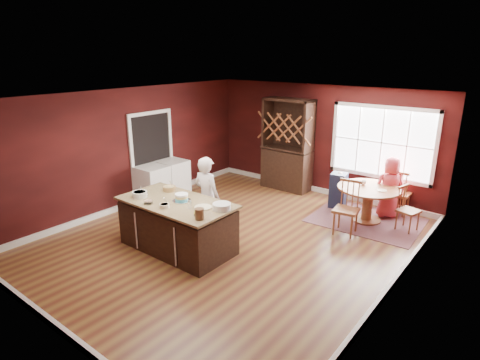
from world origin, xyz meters
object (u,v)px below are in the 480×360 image
object	(u,v)px
baker	(207,197)
hutch	(287,145)
chair_north	(400,192)
chair_east	(409,209)
high_chair	(338,190)
chair_south	(346,208)
kitchen_island	(177,226)
toddler	(343,174)
dining_table	(368,197)
washer	(153,186)
dryer	(173,179)
seated_woman	(390,187)
layer_cake	(182,197)

from	to	relation	value
baker	hutch	distance (m)	3.43
chair_north	hutch	size ratio (longest dim) A/B	0.44
baker	chair_east	distance (m)	4.01
chair_east	high_chair	world-z (taller)	chair_east
chair_south	kitchen_island	bearing A→B (deg)	-138.32
toddler	chair_south	bearing A→B (deg)	-62.02
baker	hutch	world-z (taller)	hutch
dining_table	chair_north	world-z (taller)	chair_north
hutch	washer	xyz separation A→B (m)	(-1.83, -2.94, -0.71)
toddler	dining_table	bearing A→B (deg)	-25.02
chair_north	washer	xyz separation A→B (m)	(-4.71, -2.98, -0.05)
chair_south	dryer	bearing A→B (deg)	-178.79
chair_east	seated_woman	bearing A→B (deg)	63.59
chair_south	toddler	xyz separation A→B (m)	(-0.65, 1.22, 0.27)
dining_table	chair_north	distance (m)	0.91
chair_east	chair_south	bearing A→B (deg)	148.40
kitchen_island	hutch	size ratio (longest dim) A/B	0.91
high_chair	hutch	xyz separation A→B (m)	(-1.66, 0.43, 0.74)
dryer	dining_table	bearing A→B (deg)	19.50
dining_table	baker	bearing A→B (deg)	-129.58
layer_cake	seated_woman	size ratio (longest dim) A/B	0.24
kitchen_island	washer	world-z (taller)	washer
seated_woman	layer_cake	bearing A→B (deg)	22.96
layer_cake	chair_east	world-z (taller)	layer_cake
dining_table	baker	xyz separation A→B (m)	(-2.17, -2.62, 0.26)
hutch	dryer	world-z (taller)	hutch
chair_east	hutch	bearing A→B (deg)	91.39
kitchen_island	chair_south	world-z (taller)	chair_south
seated_woman	dryer	world-z (taller)	seated_woman
washer	dining_table	bearing A→B (deg)	26.68
seated_woman	toddler	size ratio (longest dim) A/B	5.16
dining_table	high_chair	xyz separation A→B (m)	(-0.83, 0.34, -0.11)
baker	dryer	xyz separation A→B (m)	(-2.15, 1.09, -0.33)
chair_east	toddler	world-z (taller)	toddler
layer_cake	chair_north	size ratio (longest dim) A/B	0.32
chair_east	seated_woman	world-z (taller)	seated_woman
high_chair	dryer	distance (m)	3.96
layer_cake	dryer	size ratio (longest dim) A/B	0.35
dining_table	chair_north	size ratio (longest dim) A/B	1.25
toddler	washer	size ratio (longest dim) A/B	0.28
chair_east	chair_south	world-z (taller)	chair_south
layer_cake	toddler	world-z (taller)	layer_cake
dining_table	high_chair	size ratio (longest dim) A/B	1.52
layer_cake	chair_south	bearing A→B (deg)	49.32
baker	toddler	xyz separation A→B (m)	(1.42, 2.97, 0.01)
chair_north	seated_woman	world-z (taller)	seated_woman
chair_north	toddler	world-z (taller)	chair_north
chair_south	toddler	bearing A→B (deg)	110.35
high_chair	washer	world-z (taller)	washer
dining_table	hutch	xyz separation A→B (m)	(-2.49, 0.77, 0.64)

